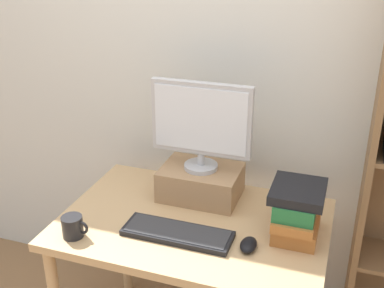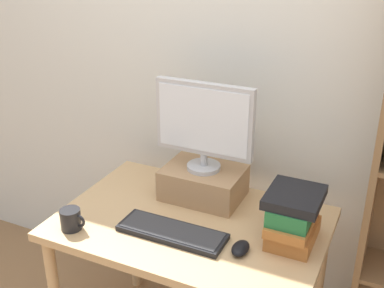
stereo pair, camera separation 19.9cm
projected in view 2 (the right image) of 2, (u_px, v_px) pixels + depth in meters
name	position (u px, v px, depth m)	size (l,w,h in m)	color
back_wall	(240.00, 68.00, 2.26)	(7.00, 0.08, 2.60)	silver
desk	(191.00, 238.00, 2.08)	(1.12, 0.75, 0.77)	tan
riser_box	(204.00, 183.00, 2.20)	(0.35, 0.26, 0.14)	#A87F56
computer_monitor	(204.00, 123.00, 2.08)	(0.45, 0.15, 0.40)	#B7B7BA
keyboard	(172.00, 232.00, 1.94)	(0.44, 0.15, 0.02)	black
computer_mouse	(240.00, 248.00, 1.83)	(0.06, 0.10, 0.04)	black
book_stack	(293.00, 217.00, 1.87)	(0.21, 0.26, 0.21)	#AD662D
coffee_mug	(71.00, 219.00, 1.96)	(0.11, 0.08, 0.09)	black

